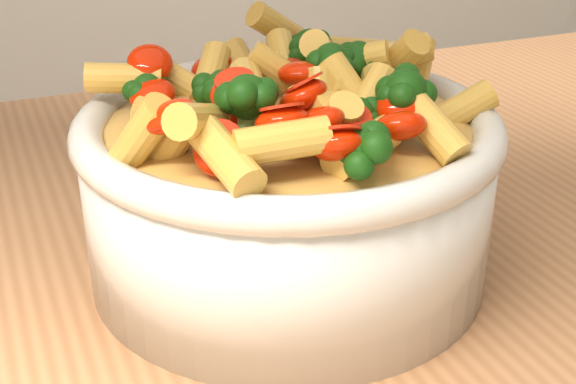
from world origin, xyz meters
name	(u,v)px	position (x,y,z in m)	size (l,w,h in m)	color
table	(302,349)	(0.00, 0.00, 0.80)	(1.20, 0.80, 0.90)	#B1774B
serving_bowl	(288,190)	(-0.03, -0.04, 0.96)	(0.27, 0.27, 0.12)	silver
pasta_salad	(288,84)	(-0.03, -0.04, 1.03)	(0.22, 0.22, 0.05)	#E8B549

